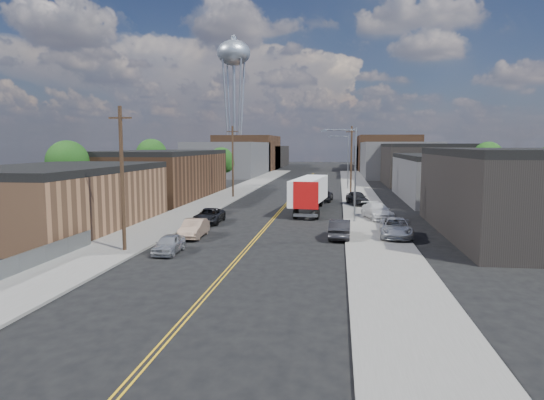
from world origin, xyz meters
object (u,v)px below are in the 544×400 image
(car_left_a, at_px, (169,244))
(car_left_b, at_px, (194,228))
(semi_truck, at_px, (310,192))
(car_right_lot_b, at_px, (377,211))
(car_right_lot_c, at_px, (357,198))
(car_right_lot_a, at_px, (396,228))
(car_ahead_truck, at_px, (323,196))
(car_right_oncoming, at_px, (340,229))
(car_left_c, at_px, (209,216))
(water_tower, at_px, (234,58))

(car_left_a, height_order, car_left_b, car_left_b)
(semi_truck, bearing_deg, car_left_a, -103.53)
(car_right_lot_b, height_order, car_right_lot_c, car_right_lot_c)
(semi_truck, distance_m, car_right_lot_a, 17.32)
(car_right_lot_a, bearing_deg, car_right_lot_b, 98.31)
(car_right_lot_b, bearing_deg, car_ahead_truck, 96.81)
(car_right_lot_a, relative_size, car_right_lot_c, 1.12)
(car_right_lot_c, bearing_deg, car_right_lot_a, -97.78)
(car_left_b, distance_m, car_right_lot_c, 26.23)
(semi_truck, distance_m, car_right_oncoming, 16.31)
(car_left_a, bearing_deg, car_ahead_truck, 72.12)
(semi_truck, height_order, car_left_a, semi_truck)
(car_left_c, distance_m, car_right_oncoming, 13.61)
(car_left_b, bearing_deg, water_tower, 98.51)
(water_tower, distance_m, car_left_c, 93.56)
(car_right_oncoming, bearing_deg, car_left_a, 32.85)
(water_tower, height_order, car_ahead_truck, water_tower)
(car_left_c, relative_size, car_right_lot_b, 0.96)
(water_tower, relative_size, semi_truck, 2.48)
(car_ahead_truck, bearing_deg, car_right_lot_b, -64.64)
(car_left_a, xyz_separation_m, car_right_lot_b, (15.28, 16.92, 0.26))
(car_left_b, relative_size, car_right_lot_a, 0.83)
(car_right_oncoming, bearing_deg, car_left_c, -23.92)
(semi_truck, distance_m, car_left_a, 24.38)
(car_left_b, bearing_deg, car_left_a, -91.72)
(car_left_a, bearing_deg, water_tower, 98.19)
(semi_truck, distance_m, car_left_b, 19.02)
(car_left_c, bearing_deg, car_right_lot_a, -20.33)
(car_left_b, xyz_separation_m, car_right_lot_c, (13.73, 22.34, 0.23))
(car_right_lot_c, bearing_deg, car_left_a, -130.01)
(car_left_c, distance_m, car_right_lot_c, 20.99)
(car_left_c, xyz_separation_m, car_right_lot_b, (15.93, 4.03, 0.21))
(semi_truck, bearing_deg, car_left_b, -109.54)
(car_right_lot_c, bearing_deg, car_right_lot_b, -96.20)
(car_left_a, relative_size, car_right_oncoming, 0.82)
(car_left_b, relative_size, car_right_lot_b, 0.85)
(water_tower, relative_size, car_ahead_truck, 7.66)
(car_left_a, relative_size, car_left_c, 0.76)
(water_tower, bearing_deg, car_right_oncoming, -72.91)
(car_right_lot_b, bearing_deg, car_right_oncoming, -124.13)
(car_left_b, bearing_deg, car_right_lot_c, 56.70)
(car_right_lot_a, relative_size, car_ahead_truck, 1.11)
(car_left_c, distance_m, car_ahead_truck, 21.85)
(car_left_a, relative_size, car_left_b, 0.85)
(car_left_b, xyz_separation_m, car_left_c, (-0.65, 7.06, -0.04))
(semi_truck, xyz_separation_m, car_right_lot_c, (5.43, 5.29, -1.21))
(car_left_c, height_order, car_ahead_truck, car_left_c)
(car_left_a, height_order, car_right_lot_c, car_right_lot_c)
(car_right_oncoming, bearing_deg, water_tower, -71.05)
(car_left_c, bearing_deg, semi_truck, 45.99)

